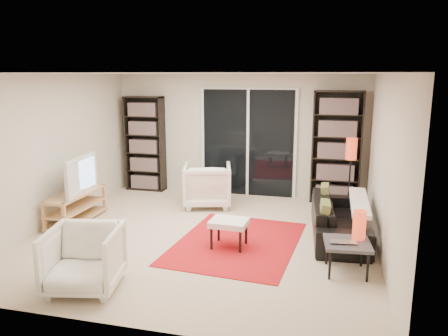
{
  "coord_description": "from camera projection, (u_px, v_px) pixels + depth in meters",
  "views": [
    {
      "loc": [
        1.82,
        -5.95,
        2.39
      ],
      "look_at": [
        0.25,
        0.3,
        1.0
      ],
      "focal_mm": 35.0,
      "sensor_mm": 36.0,
      "label": 1
    }
  ],
  "objects": [
    {
      "name": "wall_front",
      "position": [
        122.0,
        208.0,
        3.95
      ],
      "size": [
        5.0,
        0.02,
        2.4
      ],
      "primitive_type": "cube",
      "color": "beige",
      "rests_on": "ground"
    },
    {
      "name": "rug",
      "position": [
        237.0,
        243.0,
        6.3
      ],
      "size": [
        1.83,
        2.37,
        0.01
      ],
      "primitive_type": "cube",
      "rotation": [
        0.0,
        0.0,
        -0.08
      ],
      "color": "red",
      "rests_on": "floor"
    },
    {
      "name": "armchair_front",
      "position": [
        84.0,
        259.0,
        4.88
      ],
      "size": [
        0.92,
        0.94,
        0.73
      ],
      "primitive_type": "imported",
      "rotation": [
        0.0,
        0.0,
        0.21
      ],
      "color": "white",
      "rests_on": "floor"
    },
    {
      "name": "table_lamp",
      "position": [
        359.0,
        225.0,
        5.34
      ],
      "size": [
        0.16,
        0.16,
        0.36
      ],
      "primitive_type": "cylinder",
      "color": "red",
      "rests_on": "side_table"
    },
    {
      "name": "ottoman",
      "position": [
        229.0,
        224.0,
        6.08
      ],
      "size": [
        0.53,
        0.44,
        0.4
      ],
      "color": "white",
      "rests_on": "floor"
    },
    {
      "name": "bookshelf_left",
      "position": [
        145.0,
        144.0,
        9.04
      ],
      "size": [
        0.8,
        0.3,
        1.95
      ],
      "color": "black",
      "rests_on": "ground"
    },
    {
      "name": "wall_right",
      "position": [
        384.0,
        167.0,
        5.73
      ],
      "size": [
        0.02,
        5.0,
        2.4
      ],
      "primitive_type": "cube",
      "color": "beige",
      "rests_on": "ground"
    },
    {
      "name": "armchair_back",
      "position": [
        207.0,
        185.0,
        8.02
      ],
      "size": [
        1.04,
        1.06,
        0.79
      ],
      "primitive_type": "imported",
      "rotation": [
        0.0,
        0.0,
        3.4
      ],
      "color": "white",
      "rests_on": "floor"
    },
    {
      "name": "tv_stand",
      "position": [
        76.0,
        206.0,
        7.16
      ],
      "size": [
        0.41,
        1.28,
        0.5
      ],
      "color": "tan",
      "rests_on": "floor"
    },
    {
      "name": "wall_left",
      "position": [
        51.0,
        151.0,
        6.92
      ],
      "size": [
        0.02,
        5.0,
        2.4
      ],
      "primitive_type": "cube",
      "color": "beige",
      "rests_on": "ground"
    },
    {
      "name": "ceiling",
      "position": [
        201.0,
        73.0,
        6.07
      ],
      "size": [
        5.0,
        5.0,
        0.02
      ],
      "primitive_type": "cube",
      "color": "white",
      "rests_on": "wall_back"
    },
    {
      "name": "wall_back",
      "position": [
        239.0,
        135.0,
        8.69
      ],
      "size": [
        5.0,
        0.02,
        2.4
      ],
      "primitive_type": "cube",
      "color": "beige",
      "rests_on": "ground"
    },
    {
      "name": "sofa",
      "position": [
        339.0,
        219.0,
        6.5
      ],
      "size": [
        0.9,
        1.98,
        0.56
      ],
      "primitive_type": "imported",
      "rotation": [
        0.0,
        0.0,
        1.65
      ],
      "color": "black",
      "rests_on": "floor"
    },
    {
      "name": "bookshelf_right",
      "position": [
        336.0,
        148.0,
        8.11
      ],
      "size": [
        0.9,
        0.3,
        2.1
      ],
      "color": "black",
      "rests_on": "ground"
    },
    {
      "name": "tv",
      "position": [
        75.0,
        175.0,
        7.04
      ],
      "size": [
        0.26,
        1.05,
        0.6
      ],
      "primitive_type": "imported",
      "rotation": [
        0.0,
        0.0,
        1.69
      ],
      "color": "black",
      "rests_on": "tv_stand"
    },
    {
      "name": "laptop",
      "position": [
        343.0,
        244.0,
        5.18
      ],
      "size": [
        0.35,
        0.25,
        0.03
      ],
      "primitive_type": "imported",
      "rotation": [
        0.0,
        0.0,
        0.12
      ],
      "color": "silver",
      "rests_on": "side_table"
    },
    {
      "name": "floor",
      "position": [
        203.0,
        236.0,
        6.57
      ],
      "size": [
        5.0,
        5.0,
        0.0
      ],
      "primitive_type": "plane",
      "color": "beige",
      "rests_on": "ground"
    },
    {
      "name": "floor_lamp",
      "position": [
        351.0,
        157.0,
        7.33
      ],
      "size": [
        0.2,
        0.2,
        1.35
      ],
      "color": "black",
      "rests_on": "floor"
    },
    {
      "name": "sliding_door",
      "position": [
        248.0,
        143.0,
        8.64
      ],
      "size": [
        1.92,
        0.08,
        2.16
      ],
      "color": "white",
      "rests_on": "ground"
    },
    {
      "name": "side_table",
      "position": [
        347.0,
        245.0,
        5.29
      ],
      "size": [
        0.59,
        0.59,
        0.4
      ],
      "color": "#404044",
      "rests_on": "floor"
    }
  ]
}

